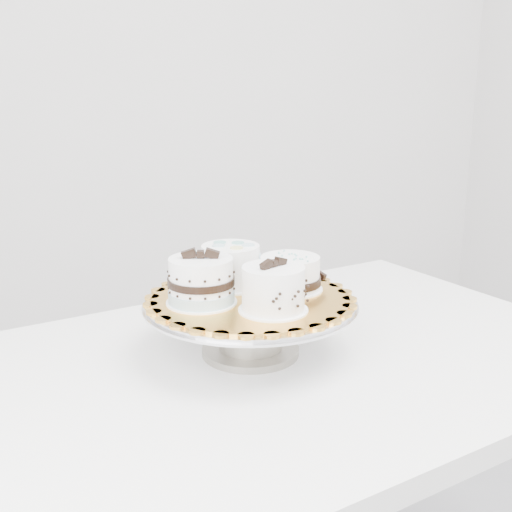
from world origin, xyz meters
name	(u,v)px	position (x,y,z in m)	size (l,w,h in m)	color
wall_back	(92,24)	(0.00, 1.75, 1.40)	(3.50, 0.02, 2.80)	silver
table	(285,401)	(0.02, 0.26, 0.66)	(1.21, 0.89, 0.75)	white
cake_stand	(250,317)	(-0.04, 0.29, 0.82)	(0.36, 0.36, 0.10)	gray
cake_board	(250,298)	(-0.04, 0.29, 0.85)	(0.33, 0.33, 0.00)	orange
cake_swirl	(273,290)	(-0.03, 0.22, 0.89)	(0.13, 0.13, 0.09)	white
cake_banded	(201,283)	(-0.12, 0.30, 0.89)	(0.14, 0.14, 0.09)	white
cake_dots	(231,266)	(-0.04, 0.36, 0.89)	(0.12, 0.12, 0.08)	white
cake_ribbon	(291,274)	(0.04, 0.30, 0.88)	(0.14, 0.14, 0.06)	white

